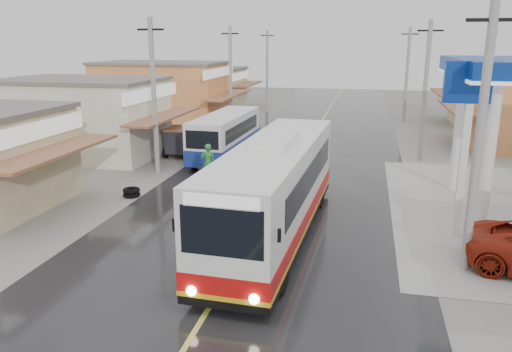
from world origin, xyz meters
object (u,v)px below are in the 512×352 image
Objects in this scene: cyclist at (210,174)px; tyre_stack at (132,192)px; second_bus at (225,135)px; coach_bus at (276,189)px; tricycle_near at (180,140)px.

cyclist is 2.87× the size of tyre_stack.
coach_bus is at bearing -64.20° from second_bus.
cyclist is (1.01, -6.30, -0.70)m from second_bus.
cyclist is 7.44m from tricycle_near.
cyclist is at bearing -79.08° from second_bus.
second_bus is 2.91m from tricycle_near.
cyclist reaches higher than tricycle_near.
second_bus is 10.34× the size of tyre_stack.
second_bus is 3.60× the size of cyclist.
cyclist is at bearing 130.75° from coach_bus.
coach_bus is 15.29× the size of tyre_stack.
second_bus reaches higher than cyclist.
tricycle_near is 8.38m from tyre_stack.
coach_bus is 5.13× the size of tricycle_near.
cyclist is at bearing 32.34° from tyre_stack.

